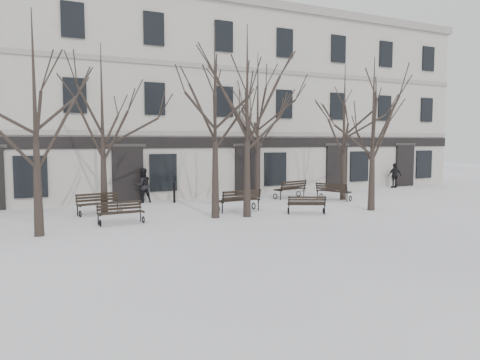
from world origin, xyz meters
TOP-DOWN VIEW (x-y plane):
  - ground at (0.00, 0.00)m, footprint 100.00×100.00m
  - building at (0.00, 12.96)m, footprint 40.40×10.20m
  - tree_0 at (-8.21, 0.66)m, footprint 5.26×5.26m
  - tree_1 at (-1.41, 1.41)m, footprint 5.42×5.42m
  - tree_2 at (-0.11, 1.07)m, footprint 5.57×5.57m
  - tree_3 at (5.89, 0.16)m, footprint 4.87×4.87m
  - tree_4 at (-5.27, 4.92)m, footprint 5.21×5.21m
  - tree_5 at (3.52, 6.75)m, footprint 5.66×5.66m
  - tree_6 at (7.26, 3.87)m, footprint 5.11×5.11m
  - bench_0 at (-5.26, 1.72)m, footprint 1.76×0.70m
  - bench_1 at (0.24, 2.50)m, footprint 2.05×0.89m
  - bench_2 at (2.52, 0.50)m, footprint 1.70×1.27m
  - bench_3 at (-5.59, 4.47)m, footprint 1.94×0.94m
  - bench_4 at (5.00, 5.58)m, footprint 2.11×1.20m
  - bench_5 at (6.55, 3.83)m, footprint 1.34×1.97m
  - bollard_a at (-1.41, 6.70)m, footprint 0.14×0.14m
  - bollard_b at (2.91, 6.66)m, footprint 0.14×0.14m
  - pedestrian_b at (-2.83, 7.51)m, footprint 0.93×0.75m
  - pedestrian_c at (14.47, 7.31)m, footprint 1.05×0.59m

SIDE VIEW (x-z plane):
  - ground at x=0.00m, z-range 0.00..0.00m
  - pedestrian_b at x=-2.83m, z-range -0.89..0.89m
  - pedestrian_c at x=14.47m, z-range -0.84..0.84m
  - bench_2 at x=2.52m, z-range 0.04..0.86m
  - bench_0 at x=-5.26m, z-range 0.04..0.91m
  - bench_3 at x=-5.59m, z-range 0.04..0.98m
  - bench_5 at x=6.55m, z-range 0.04..0.99m
  - bench_1 at x=0.24m, z-range 0.04..1.05m
  - bench_4 at x=5.00m, z-range 0.04..1.06m
  - bollard_a at x=-1.41m, z-range 0.04..1.13m
  - bollard_b at x=2.91m, z-range 0.04..1.14m
  - tree_3 at x=5.89m, z-range 0.87..7.83m
  - tree_6 at x=7.26m, z-range 0.91..8.21m
  - tree_4 at x=-5.27m, z-range 0.93..8.37m
  - tree_0 at x=-8.21m, z-range 0.94..8.45m
  - tree_1 at x=-1.41m, z-range 0.97..8.72m
  - tree_2 at x=-0.11m, z-range 1.00..8.95m
  - tree_5 at x=3.52m, z-range 1.01..9.11m
  - building at x=0.00m, z-range -0.18..11.22m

